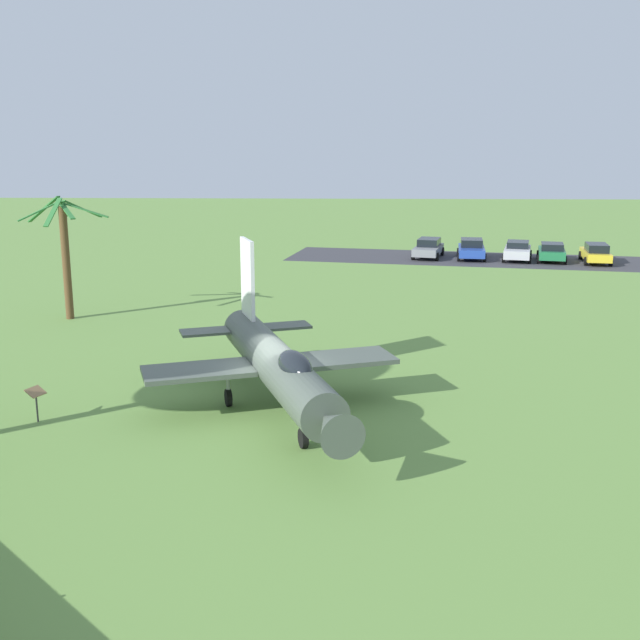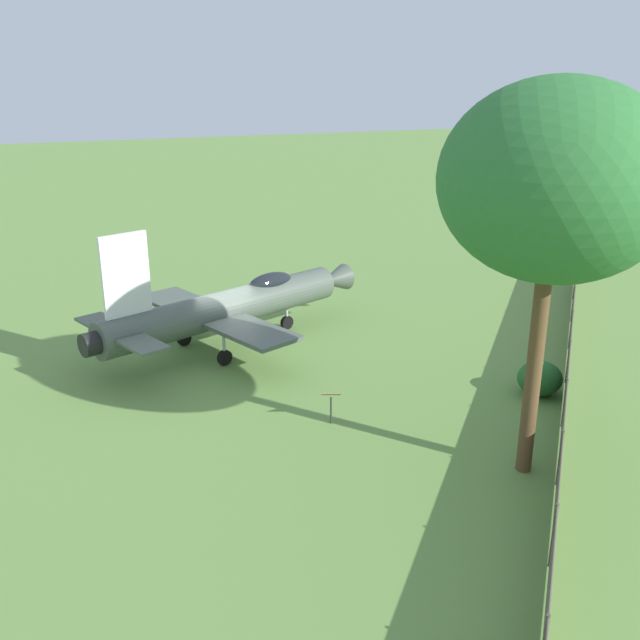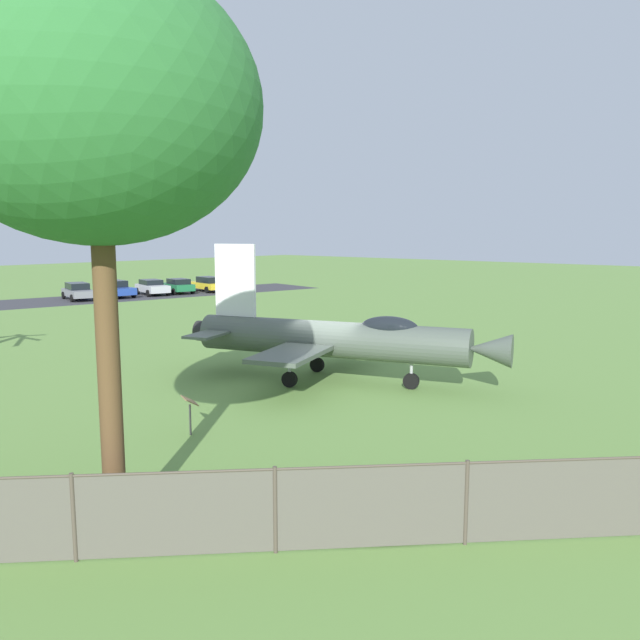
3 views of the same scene
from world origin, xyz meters
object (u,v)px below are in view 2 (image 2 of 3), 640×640
Objects in this scene: shade_tree at (555,183)px; display_jet at (231,305)px; info_plaque at (331,399)px; shrub_near_fence at (540,378)px.

display_jet is at bearing 20.89° from shade_tree.
shade_tree reaches higher than info_plaque.
shade_tree is at bearing -140.64° from info_plaque.
shrub_near_fence is (-8.66, -8.40, -1.15)m from display_jet.
shade_tree is (-12.39, -4.73, 6.25)m from display_jet.
display_jet is 14.66m from shade_tree.
shade_tree is 6.75× the size of shrub_near_fence.
shade_tree is at bearing 135.47° from shrub_near_fence.
shrub_near_fence is at bearing -44.53° from shade_tree.
display_jet reaches higher than shrub_near_fence.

